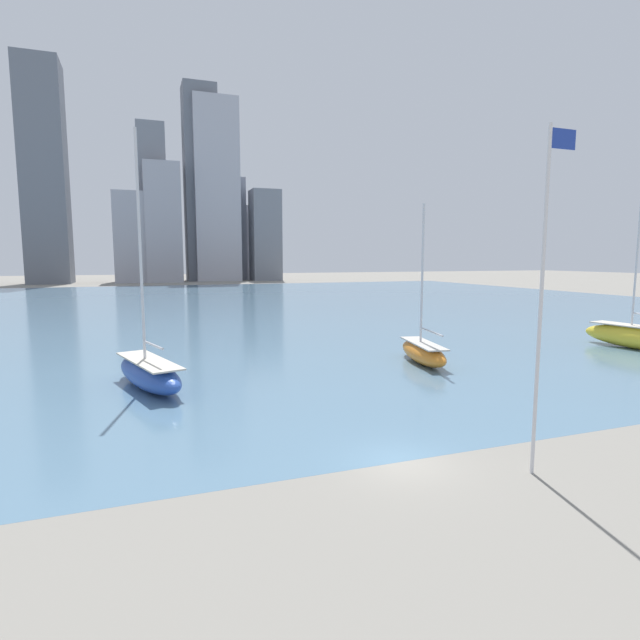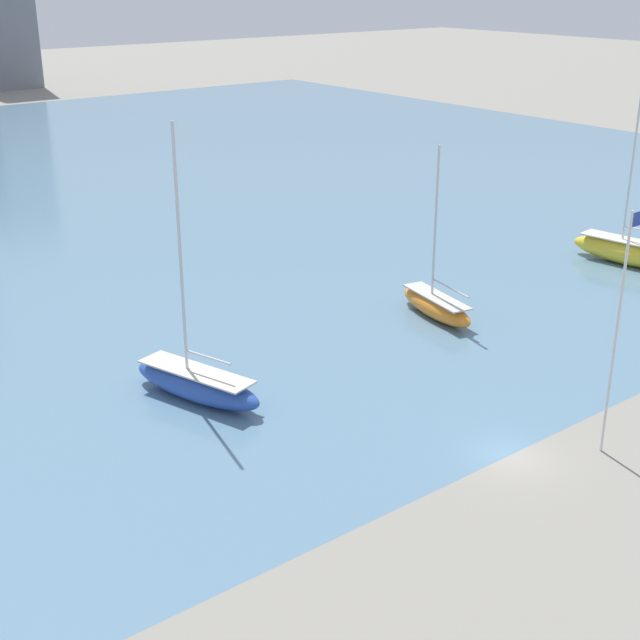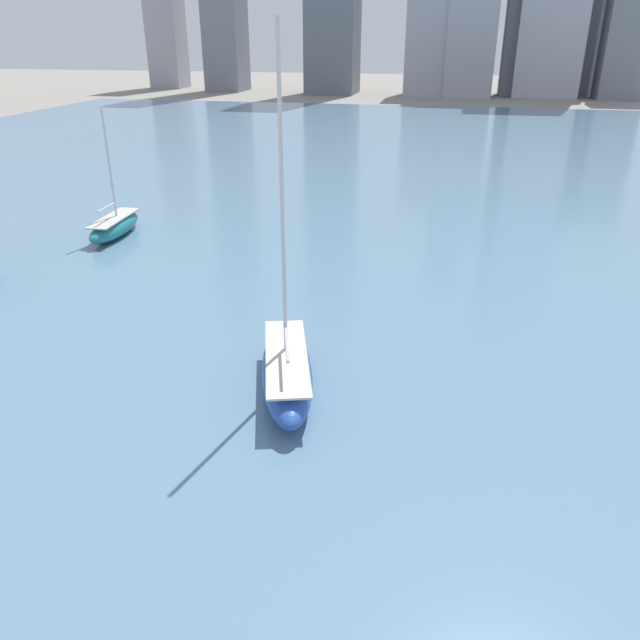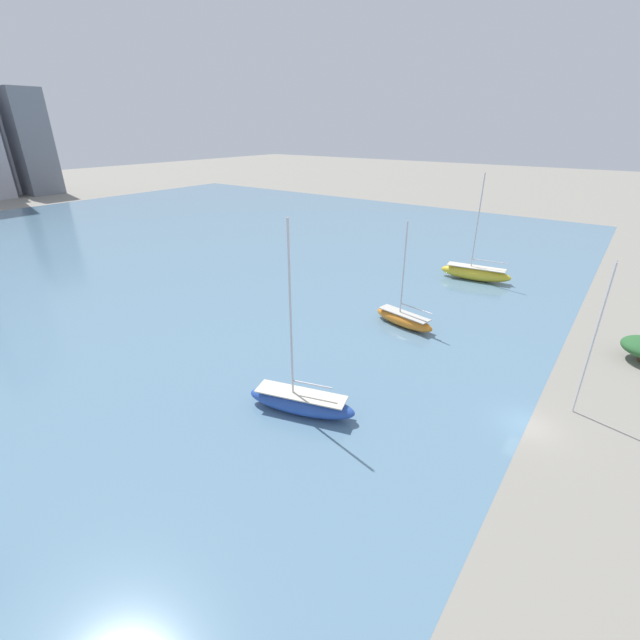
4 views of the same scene
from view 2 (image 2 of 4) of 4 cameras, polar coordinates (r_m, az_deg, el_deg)
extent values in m
plane|color=gray|center=(47.50, 12.00, -8.49)|extent=(500.00, 500.00, 0.00)
cube|color=slate|center=(103.53, -19.09, 7.37)|extent=(180.00, 140.00, 0.00)
cylinder|color=silver|center=(46.45, 18.40, -1.03)|extent=(0.14, 0.14, 12.88)
cube|color=#1E3899|center=(45.13, 19.73, 6.13)|extent=(1.10, 0.03, 0.70)
cube|color=slate|center=(201.91, -19.70, 18.48)|extent=(10.41, 9.41, 32.80)
ellipsoid|color=yellow|center=(79.72, 19.20, 4.10)|extent=(3.70, 10.56, 2.10)
cube|color=beige|center=(79.45, 19.28, 4.78)|extent=(3.04, 8.66, 0.10)
cube|color=#2D2D33|center=(79.89, 19.15, 3.70)|extent=(0.39, 1.87, 0.95)
cylinder|color=silver|center=(78.20, 19.39, 9.71)|extent=(0.18, 0.18, 13.59)
ellipsoid|color=#284CA8|center=(52.30, -7.89, -4.13)|extent=(4.89, 9.49, 1.81)
cube|color=beige|center=(51.94, -7.94, -3.28)|extent=(4.01, 7.78, 0.10)
cube|color=#2D2D33|center=(52.52, -7.87, -4.62)|extent=(0.63, 1.63, 0.81)
cylinder|color=silver|center=(49.84, -8.95, 4.39)|extent=(0.18, 0.18, 14.19)
cylinder|color=silver|center=(50.85, -7.18, -2.38)|extent=(1.10, 3.26, 0.14)
ellipsoid|color=orange|center=(64.40, 7.44, 0.85)|extent=(3.46, 8.11, 1.61)
cube|color=#BCB7AD|center=(64.13, 7.48, 1.48)|extent=(2.84, 6.65, 0.10)
cube|color=#2D2D33|center=(64.55, 7.43, 0.49)|extent=(0.43, 1.42, 0.72)
cylinder|color=silver|center=(62.96, 7.41, 6.27)|extent=(0.18, 0.18, 10.70)
cylinder|color=silver|center=(62.55, 8.33, 2.03)|extent=(0.96, 4.25, 0.14)
camera|label=1|loc=(28.79, 26.82, -13.16)|focal=28.00mm
camera|label=3|loc=(35.19, 22.61, 6.89)|focal=35.00mm
camera|label=4|loc=(22.65, -37.57, 12.91)|focal=24.00mm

